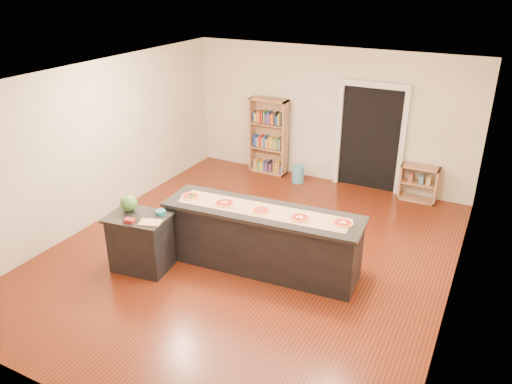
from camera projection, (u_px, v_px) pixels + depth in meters
The scene contains 17 objects.
room at pixel (250, 172), 7.44m from camera, with size 6.00×7.00×2.80m.
doorway at pixel (370, 132), 9.96m from camera, with size 1.40×0.09×2.21m.
kitchen_island at pixel (262, 239), 7.44m from camera, with size 2.97×0.80×0.98m.
side_counter at pixel (141, 242), 7.46m from camera, with size 0.89×0.65×0.88m.
bookshelf at pixel (269, 136), 10.89m from camera, with size 0.83×0.30×1.66m, color #B07B55.
low_shelf at pixel (419, 183), 9.72m from camera, with size 0.72×0.31×0.72m, color #B07B55.
waste_bin at pixel (298, 174), 10.62m from camera, with size 0.25×0.25×0.37m, color #4F94B1.
kraft_paper at pixel (262, 210), 7.23m from camera, with size 2.58×0.46×0.00m, color tan.
watermelon at pixel (129, 203), 7.37m from camera, with size 0.26×0.26×0.26m, color #144214.
cutting_board at pixel (150, 223), 7.06m from camera, with size 0.31×0.20×0.02m, color tan.
package_red at pixel (130, 221), 7.09m from camera, with size 0.15×0.10×0.05m, color maroon.
package_teal at pixel (160, 213), 7.32m from camera, with size 0.15×0.15×0.06m, color #195966.
pizza_a at pixel (190, 196), 7.65m from camera, with size 0.28×0.28×0.02m.
pizza_b at pixel (225, 203), 7.43m from camera, with size 0.29×0.29×0.02m.
pizza_c at pixel (261, 210), 7.20m from camera, with size 0.27×0.27×0.02m.
pizza_d at pixel (300, 218), 6.99m from camera, with size 0.30×0.30×0.02m.
pizza_e at pixel (343, 223), 6.84m from camera, with size 0.29×0.29×0.02m.
Camera 1 is at (3.24, -6.11, 4.18)m, focal length 35.00 mm.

